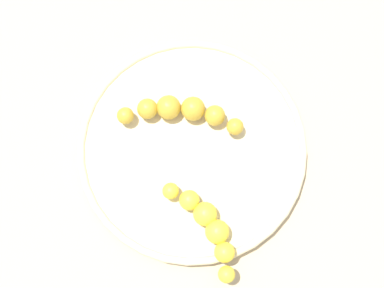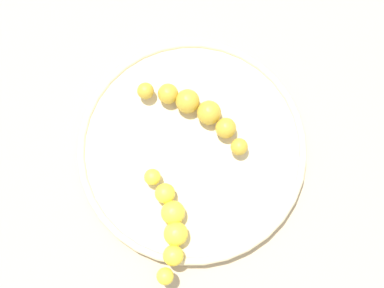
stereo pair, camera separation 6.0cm
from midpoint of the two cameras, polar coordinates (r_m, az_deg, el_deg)
ground_plane at (r=0.64m, az=-2.63°, el=-1.35°), size 2.40×2.40×0.00m
fruit_bowl at (r=0.62m, az=-2.68°, el=-1.13°), size 0.29×0.29×0.02m
banana_spotted at (r=0.61m, az=-4.02°, el=3.25°), size 0.13×0.11×0.03m
banana_yellow at (r=0.59m, az=-1.04°, el=-10.18°), size 0.05×0.14×0.03m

